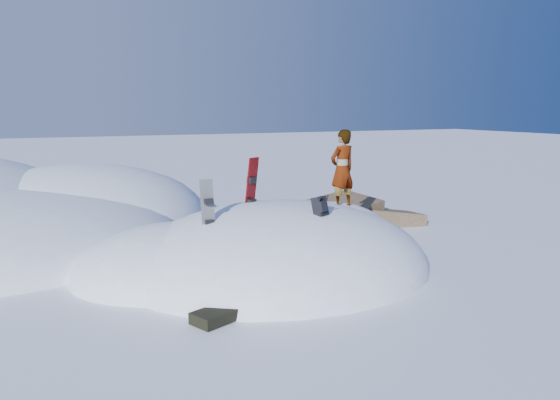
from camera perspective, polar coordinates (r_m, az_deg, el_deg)
name	(u,v)px	position (r m, az deg, el deg)	size (l,w,h in m)	color
ground	(278,269)	(12.35, -0.16, -7.21)	(120.00, 120.00, 0.00)	white
snow_mound	(267,267)	(12.49, -1.35, -7.01)	(8.00, 6.00, 3.00)	white
rock_outcrop	(349,227)	(16.63, 7.19, -2.80)	(4.68, 4.41, 1.68)	brown
snowboard_red	(251,193)	(12.48, -3.06, 0.69)	(0.41, 0.39, 1.70)	#BA090E
snowboard_dark	(208,214)	(11.08, -7.50, -1.47)	(0.28, 0.28, 1.43)	black
backpack	(320,206)	(11.30, 4.24, -0.66)	(0.38, 0.42, 0.47)	black
gear_pile	(217,314)	(9.49, -6.62, -11.77)	(0.98, 0.77, 0.25)	black
person	(342,169)	(13.28, 6.53, 3.19)	(0.70, 0.46, 1.92)	slate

